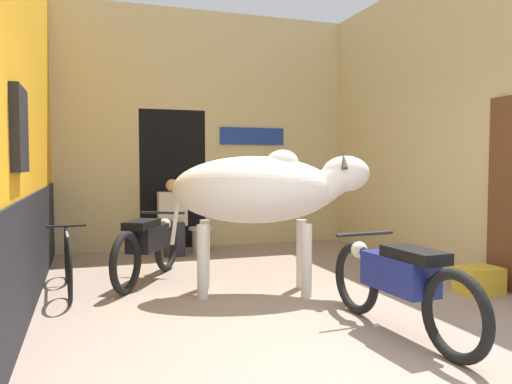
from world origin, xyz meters
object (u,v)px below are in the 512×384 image
cow (263,190)px  shopkeeper_seated (173,216)px  motorcycle_far (148,244)px  plastic_stool (200,239)px  motorcycle_near (399,281)px  crate (479,280)px  bicycle (68,260)px

cow → shopkeeper_seated: 2.62m
motorcycle_far → shopkeeper_seated: 1.69m
shopkeeper_seated → plastic_stool: bearing=9.1°
motorcycle_near → crate: (1.57, 0.82, -0.29)m
motorcycle_far → shopkeeper_seated: (0.55, 1.59, 0.15)m
cow → bicycle: cow is taller
shopkeeper_seated → crate: shopkeeper_seated is taller
plastic_stool → crate: (2.28, -3.35, -0.07)m
plastic_stool → shopkeeper_seated: bearing=-170.9°
cow → motorcycle_far: (-1.09, 0.92, -0.66)m
motorcycle_far → plastic_stool: motorcycle_far is taller
motorcycle_far → shopkeeper_seated: shopkeeper_seated is taller
crate → motorcycle_near: bearing=-152.4°
shopkeeper_seated → crate: size_ratio=2.61×
bicycle → crate: (4.13, -1.50, -0.20)m
shopkeeper_seated → plastic_stool: shopkeeper_seated is taller
motorcycle_near → crate: motorcycle_near is taller
cow → motorcycle_far: size_ratio=1.32×
bicycle → shopkeeper_seated: 2.29m
cow → plastic_stool: 2.73m
motorcycle_far → bicycle: (-0.87, -0.18, -0.10)m
motorcycle_far → shopkeeper_seated: size_ratio=1.43×
cow → crate: bearing=-19.4°
crate → bicycle: bearing=160.0°
motorcycle_near → plastic_stool: motorcycle_near is taller
motorcycle_far → plastic_stool: bearing=59.3°
motorcycle_near → shopkeeper_seated: (-1.14, 4.10, 0.16)m
motorcycle_near → crate: 1.79m
motorcycle_far → crate: bearing=-27.3°
cow → shopkeeper_seated: (-0.54, 2.51, -0.51)m
bicycle → plastic_stool: 2.62m
bicycle → plastic_stool: bearing=44.8°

